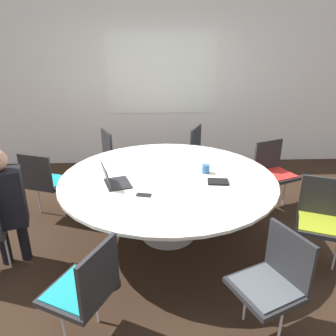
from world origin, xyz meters
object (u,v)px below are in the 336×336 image
(coffee_cup, at_px, (206,169))
(chair_5, at_px, (204,150))
(chair_1, at_px, (85,286))
(chair_7, at_px, (44,179))
(chair_2, at_px, (273,278))
(chair_3, at_px, (321,216))
(chair_4, at_px, (273,169))
(laptop, at_px, (113,180))
(spiral_notebook, at_px, (218,182))
(chair_6, at_px, (116,153))
(person_0, at_px, (4,201))
(cell_phone, at_px, (144,195))

(coffee_cup, bearing_deg, chair_5, 82.28)
(chair_1, distance_m, chair_7, 2.04)
(chair_2, xyz_separation_m, chair_3, (0.75, 0.84, 0.00))
(chair_3, distance_m, chair_5, 2.14)
(chair_3, xyz_separation_m, chair_7, (-2.92, 1.00, 0.00))
(chair_5, bearing_deg, chair_4, 71.44)
(laptop, bearing_deg, spiral_notebook, -107.57)
(chair_2, relative_size, laptop, 2.40)
(chair_6, distance_m, coffee_cup, 1.73)
(chair_6, bearing_deg, person_0, -48.78)
(chair_2, distance_m, cell_phone, 1.35)
(chair_3, height_order, chair_7, same)
(chair_6, height_order, person_0, person_0)
(chair_6, xyz_separation_m, cell_phone, (0.46, -1.80, 0.20))
(chair_4, distance_m, chair_5, 1.11)
(chair_6, bearing_deg, chair_1, -23.23)
(chair_3, relative_size, person_0, 0.71)
(chair_1, relative_size, chair_7, 1.00)
(spiral_notebook, height_order, coffee_cup, coffee_cup)
(chair_5, height_order, laptop, laptop)
(chair_1, distance_m, chair_2, 1.32)
(chair_7, height_order, laptop, laptop)
(person_0, distance_m, cell_phone, 1.28)
(chair_5, bearing_deg, person_0, -22.93)
(spiral_notebook, relative_size, coffee_cup, 2.36)
(person_0, bearing_deg, chair_4, 3.25)
(chair_3, distance_m, chair_7, 3.09)
(chair_4, distance_m, spiral_notebook, 1.24)
(chair_2, bearing_deg, chair_4, -43.25)
(chair_4, relative_size, laptop, 2.40)
(cell_phone, bearing_deg, laptop, 141.26)
(chair_5, relative_size, spiral_notebook, 3.87)
(chair_6, bearing_deg, chair_3, 23.52)
(chair_4, distance_m, person_0, 3.15)
(chair_1, xyz_separation_m, chair_2, (1.32, 0.03, 0.00))
(person_0, relative_size, laptop, 3.35)
(chair_1, distance_m, chair_6, 2.78)
(chair_1, height_order, cell_phone, chair_1)
(chair_7, relative_size, cell_phone, 5.74)
(chair_2, distance_m, coffee_cup, 1.51)
(chair_2, bearing_deg, cell_phone, 20.67)
(chair_1, relative_size, chair_4, 1.00)
(chair_2, bearing_deg, laptop, 22.18)
(chair_4, relative_size, spiral_notebook, 3.87)
(chair_6, relative_size, chair_7, 1.00)
(spiral_notebook, bearing_deg, chair_3, -21.50)
(chair_6, bearing_deg, chair_4, 46.37)
(chair_1, relative_size, chair_3, 1.00)
(chair_5, bearing_deg, chair_1, 1.84)
(chair_1, xyz_separation_m, cell_phone, (0.38, 0.98, 0.20))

